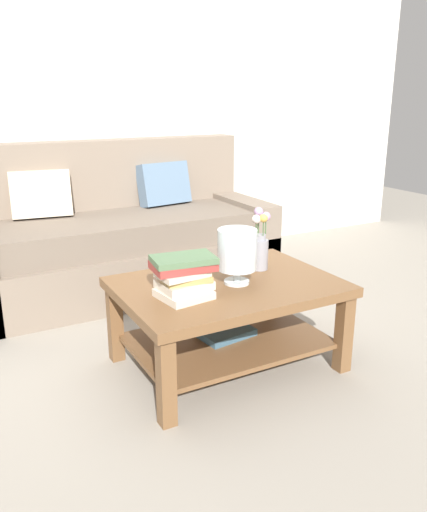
# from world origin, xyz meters

# --- Properties ---
(ground_plane) EXTENTS (10.00, 10.00, 0.00)m
(ground_plane) POSITION_xyz_m (0.00, 0.00, 0.00)
(ground_plane) COLOR gray
(back_wall) EXTENTS (6.40, 0.12, 2.70)m
(back_wall) POSITION_xyz_m (0.00, 1.65, 1.35)
(back_wall) COLOR beige
(back_wall) RESTS_ON ground
(couch) EXTENTS (2.18, 0.90, 1.06)m
(couch) POSITION_xyz_m (-0.10, 0.97, 0.36)
(couch) COLOR #7A6B5B
(couch) RESTS_ON ground
(coffee_table) EXTENTS (1.10, 0.79, 0.47)m
(coffee_table) POSITION_xyz_m (0.01, -0.44, 0.34)
(coffee_table) COLOR brown
(coffee_table) RESTS_ON ground
(book_stack_main) EXTENTS (0.31, 0.25, 0.20)m
(book_stack_main) POSITION_xyz_m (-0.27, -0.50, 0.57)
(book_stack_main) COLOR beige
(book_stack_main) RESTS_ON coffee_table
(glass_hurricane_vase) EXTENTS (0.20, 0.20, 0.28)m
(glass_hurricane_vase) POSITION_xyz_m (0.04, -0.47, 0.64)
(glass_hurricane_vase) COLOR silver
(glass_hurricane_vase) RESTS_ON coffee_table
(flower_pitcher) EXTENTS (0.12, 0.10, 0.34)m
(flower_pitcher) POSITION_xyz_m (0.27, -0.33, 0.60)
(flower_pitcher) COLOR gray
(flower_pitcher) RESTS_ON coffee_table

